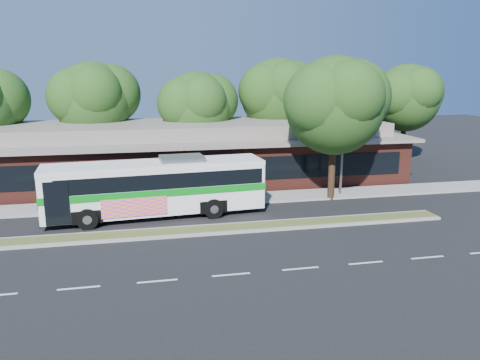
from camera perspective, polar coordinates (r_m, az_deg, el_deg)
The scene contains 12 objects.
ground at distance 24.22m, azimuth -3.31°, elevation -6.66°, with size 120.00×120.00×0.00m, color black.
median_strip at distance 24.76m, azimuth -3.52°, elevation -6.04°, with size 26.00×1.10×0.15m, color #495926.
sidewalk at distance 30.26m, azimuth -5.12°, elevation -2.56°, with size 44.00×2.60×0.12m, color gray.
plaza_building at distance 36.22m, azimuth -6.42°, elevation 3.34°, with size 33.20×11.20×4.45m.
lamp_post at distance 31.51m, azimuth 12.46°, elevation 6.78°, with size 0.93×0.18×9.07m.
tree_bg_b at distance 38.91m, azimuth -16.84°, elevation 9.49°, with size 6.69×6.00×9.00m.
tree_bg_c at distance 38.09m, azimuth -4.74°, elevation 9.10°, with size 6.24×5.60×8.26m.
tree_bg_d at distance 40.51m, azimuth 5.16°, elevation 10.49°, with size 6.91×6.20×9.37m.
tree_bg_e at distance 41.74m, azimuth 13.52°, elevation 9.33°, with size 6.47×5.80×8.50m.
tree_bg_f at distance 45.46m, azimuth 19.97°, elevation 9.58°, with size 6.69×6.00×8.92m.
transit_bus at distance 27.10m, azimuth -10.12°, elevation -0.45°, with size 12.54×3.69×3.47m.
sidewalk_tree at distance 30.70m, azimuth 12.15°, elevation 9.18°, with size 6.93×6.21×9.21m.
Camera 1 is at (-3.30, -22.58, 8.12)m, focal length 35.00 mm.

